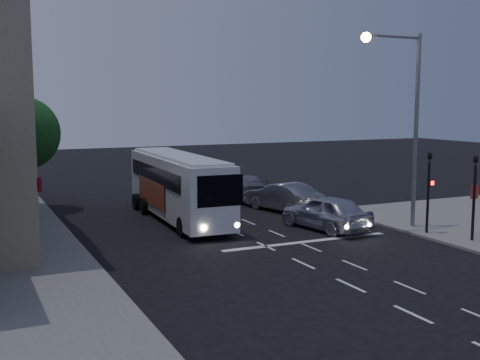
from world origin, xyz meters
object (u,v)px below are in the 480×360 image
tour_bus (178,185)px  streetlight (406,108)px  car_sedan_a (283,197)px  traffic_signal_side (475,187)px  traffic_signal_main (429,182)px  car_sedan_b (245,187)px  car_extra (184,169)px  street_tree (23,130)px  car_sedan_c (210,176)px  car_suv (326,212)px  regulatory_sign (474,201)px

tour_bus → streetlight: streetlight is taller
car_sedan_a → traffic_signal_side: (3.64, -10.11, 1.62)m
traffic_signal_main → traffic_signal_side: 2.10m
traffic_signal_main → traffic_signal_side: same height
car_sedan_b → car_extra: (-0.07, 11.01, 0.00)m
street_tree → tour_bus: bearing=-41.4°
tour_bus → traffic_signal_main: 12.22m
car_sedan_c → car_suv: bearing=85.3°
car_sedan_b → regulatory_sign: size_ratio=2.35×
tour_bus → car_sedan_c: bearing=61.9°
car_sedan_c → traffic_signal_main: bearing=96.2°
car_suv → traffic_signal_side: traffic_signal_side is taller
car_suv → car_sedan_c: 15.29m
traffic_signal_side → car_sedan_a: bearing=109.8°
car_sedan_a → regulatory_sign: bearing=104.0°
streetlight → car_sedan_a: bearing=111.8°
car_sedan_b → traffic_signal_side: (3.67, -14.90, 1.67)m
traffic_signal_side → streetlight: 4.84m
traffic_signal_main → street_tree: street_tree is taller
traffic_signal_side → regulatory_sign: 1.61m
car_sedan_c → car_extra: (0.05, 5.62, -0.09)m
tour_bus → car_sedan_c: 11.71m
tour_bus → car_sedan_b: size_ratio=2.14×
street_tree → car_sedan_a: bearing=-25.4°
car_sedan_b → traffic_signal_main: (2.97, -12.93, 1.67)m
car_sedan_b → car_sedan_c: (-0.12, 5.38, 0.09)m
traffic_signal_side → regulatory_sign: bearing=43.9°
traffic_signal_main → streetlight: (-0.26, 1.42, 3.31)m
car_sedan_a → streetlight: 8.75m
car_sedan_c → regulatory_sign: regulatory_sign is taller
car_suv → traffic_signal_main: 4.86m
traffic_signal_main → streetlight: streetlight is taller
tour_bus → traffic_signal_side: traffic_signal_side is taller
streetlight → car_sedan_b: bearing=103.3°
car_extra → traffic_signal_side: bearing=95.5°
tour_bus → regulatory_sign: (10.70, -9.26, -0.22)m
traffic_signal_main → traffic_signal_side: (0.70, -1.98, 0.00)m
car_sedan_a → car_sedan_c: size_ratio=0.80×
car_extra → street_tree: 16.46m
car_sedan_c → regulatory_sign: (4.79, -19.33, 0.76)m
traffic_signal_main → streetlight: bearing=100.2°
tour_bus → traffic_signal_side: 14.11m
streetlight → car_sedan_c: bearing=99.5°
streetlight → traffic_signal_side: bearing=-74.3°
regulatory_sign → street_tree: size_ratio=0.35×
tour_bus → regulatory_sign: tour_bus is taller
car_suv → car_sedan_c: (0.36, 15.29, 0.01)m
car_suv → regulatory_sign: size_ratio=2.22×
car_extra → traffic_signal_main: 24.19m
car_extra → streetlight: (2.79, -22.51, 4.98)m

